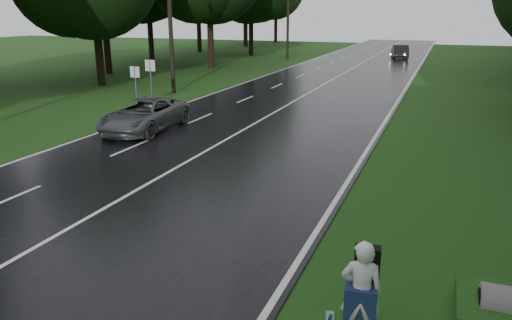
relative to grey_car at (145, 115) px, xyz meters
The scene contains 13 objects.
ground 11.57m from the grey_car, 69.08° to the right, with size 160.00×160.00×0.00m, color #1D4313.
road 10.12m from the grey_car, 65.91° to the left, with size 12.00×140.00×0.04m, color black.
lane_center 10.12m from the grey_car, 65.91° to the left, with size 0.12×140.00×0.01m, color silver.
grey_car is the anchor object (origin of this frame).
far_car 41.46m from the grey_car, 79.95° to the left, with size 1.62×4.64×1.53m, color black.
hitchhiker 16.26m from the grey_car, 44.51° to the right, with size 0.71×0.65×1.83m.
utility_pole_mid 10.96m from the grey_car, 113.60° to the left, with size 1.80×0.28×9.91m, color black, non-canonical shape.
utility_pole_far 35.27m from the grey_car, 97.13° to the left, with size 1.80×0.28×9.13m, color black, non-canonical shape.
road_sign_a 5.03m from the grey_car, 128.24° to the left, with size 0.57×0.10×2.39m, color white, non-canonical shape.
road_sign_b 6.26m from the grey_car, 119.68° to the left, with size 0.63×0.10×2.62m, color white, non-canonical shape.
tree_left_d 15.86m from the grey_car, 134.74° to the left, with size 8.41×8.41×13.14m, color black, non-canonical shape.
tree_left_e 26.18m from the grey_car, 109.57° to the left, with size 9.87×9.87×15.42m, color black, non-canonical shape.
tree_left_f 40.23m from the grey_car, 104.80° to the left, with size 9.59×9.59×14.98m, color black, non-canonical shape.
Camera 1 is at (8.38, -7.64, 5.22)m, focal length 34.43 mm.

